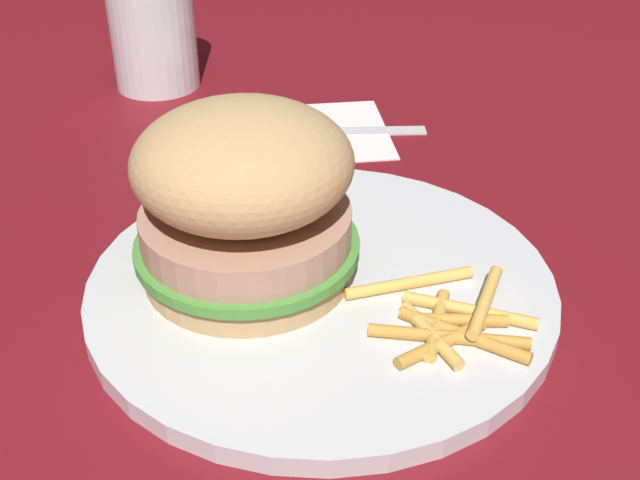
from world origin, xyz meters
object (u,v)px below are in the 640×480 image
(sandwich, at_px, (245,196))
(fries_pile, at_px, (449,320))
(drink_glass, at_px, (152,24))
(fork, at_px, (317,129))
(plate, at_px, (320,292))
(napkin, at_px, (319,132))

(sandwich, height_order, fries_pile, sandwich)
(fries_pile, relative_size, drink_glass, 0.85)
(sandwich, distance_m, fork, 0.22)
(fries_pile, distance_m, drink_glass, 0.42)
(plate, bearing_deg, sandwich, 83.84)
(plate, relative_size, fork, 1.57)
(fries_pile, distance_m, fork, 0.27)
(plate, relative_size, fries_pile, 2.53)
(napkin, bearing_deg, sandwich, 178.48)
(fries_pile, height_order, napkin, fries_pile)
(sandwich, height_order, fork, sandwich)
(fork, height_order, drink_glass, drink_glass)
(fries_pile, bearing_deg, fork, 24.87)
(plate, height_order, napkin, plate)
(fries_pile, bearing_deg, drink_glass, 40.57)
(fries_pile, bearing_deg, plate, 70.68)
(fries_pile, xyz_separation_m, drink_glass, (0.32, 0.27, 0.04))
(sandwich, relative_size, fork, 0.75)
(plate, xyz_separation_m, drink_glass, (0.29, 0.20, 0.05))
(sandwich, distance_m, drink_glass, 0.33)
(plate, xyz_separation_m, napkin, (0.22, 0.04, -0.01))
(fork, relative_size, drink_glass, 1.38)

